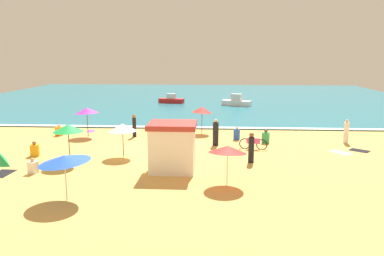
{
  "coord_description": "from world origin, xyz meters",
  "views": [
    {
      "loc": [
        3.16,
        -24.33,
        6.1
      ],
      "look_at": [
        1.49,
        2.43,
        0.8
      ],
      "focal_mm": 35.15,
      "sensor_mm": 36.0,
      "label": 1
    }
  ],
  "objects_px": {
    "beachgoer_3": "(33,167)",
    "beachgoer_7": "(35,150)",
    "beach_umbrella_0": "(87,111)",
    "beachgoer_4": "(134,126)",
    "beachgoer_10": "(59,131)",
    "lifeguard_cabana": "(173,146)",
    "parked_bicycle": "(253,143)",
    "beachgoer_0": "(266,137)",
    "beach_umbrella_4": "(68,128)",
    "beachgoer_8": "(216,133)",
    "beach_umbrella_1": "(202,110)",
    "beachgoer_5": "(237,134)",
    "small_boat_0": "(171,100)",
    "small_boat_1": "(236,102)",
    "beach_umbrella_6": "(64,159)",
    "beachgoer_6": "(346,132)",
    "beachgoer_2": "(251,148)",
    "beach_umbrella_3": "(228,149)",
    "beach_umbrella_2": "(123,127)"
  },
  "relations": [
    {
      "from": "beachgoer_3",
      "to": "beachgoer_7",
      "type": "bearing_deg",
      "value": 114.5
    },
    {
      "from": "beach_umbrella_0",
      "to": "beachgoer_4",
      "type": "distance_m",
      "value": 3.69
    },
    {
      "from": "beach_umbrella_0",
      "to": "beachgoer_10",
      "type": "relative_size",
      "value": 2.68
    },
    {
      "from": "lifeguard_cabana",
      "to": "beach_umbrella_0",
      "type": "xyz_separation_m",
      "value": [
        -7.31,
        7.97,
        0.65
      ]
    },
    {
      "from": "parked_bicycle",
      "to": "beachgoer_0",
      "type": "bearing_deg",
      "value": 59.84
    },
    {
      "from": "beach_umbrella_4",
      "to": "beachgoer_7",
      "type": "distance_m",
      "value": 3.52
    },
    {
      "from": "beachgoer_0",
      "to": "beachgoer_8",
      "type": "bearing_deg",
      "value": -165.33
    },
    {
      "from": "beach_umbrella_1",
      "to": "beachgoer_5",
      "type": "bearing_deg",
      "value": -39.12
    },
    {
      "from": "small_boat_0",
      "to": "small_boat_1",
      "type": "distance_m",
      "value": 8.19
    },
    {
      "from": "beachgoer_3",
      "to": "beachgoer_7",
      "type": "xyz_separation_m",
      "value": [
        -1.49,
        3.27,
        0.04
      ]
    },
    {
      "from": "parked_bicycle",
      "to": "beach_umbrella_6",
      "type": "bearing_deg",
      "value": -133.37
    },
    {
      "from": "beachgoer_0",
      "to": "beachgoer_4",
      "type": "xyz_separation_m",
      "value": [
        -9.54,
        1.4,
        0.44
      ]
    },
    {
      "from": "beach_umbrella_1",
      "to": "beachgoer_0",
      "type": "relative_size",
      "value": 2.23
    },
    {
      "from": "beach_umbrella_1",
      "to": "beachgoer_8",
      "type": "distance_m",
      "value": 4.22
    },
    {
      "from": "beach_umbrella_4",
      "to": "small_boat_0",
      "type": "xyz_separation_m",
      "value": [
        2.71,
        26.25,
        -1.56
      ]
    },
    {
      "from": "beach_umbrella_6",
      "to": "beachgoer_5",
      "type": "distance_m",
      "value": 14.37
    },
    {
      "from": "beachgoer_3",
      "to": "beachgoer_6",
      "type": "relative_size",
      "value": 0.5
    },
    {
      "from": "beach_umbrella_6",
      "to": "beachgoer_4",
      "type": "distance_m",
      "value": 12.48
    },
    {
      "from": "beach_umbrella_6",
      "to": "beachgoer_6",
      "type": "xyz_separation_m",
      "value": [
        15.35,
        11.39,
        -1.04
      ]
    },
    {
      "from": "beachgoer_7",
      "to": "beachgoer_10",
      "type": "distance_m",
      "value": 5.88
    },
    {
      "from": "beachgoer_10",
      "to": "small_boat_0",
      "type": "height_order",
      "value": "small_boat_0"
    },
    {
      "from": "parked_bicycle",
      "to": "beachgoer_2",
      "type": "height_order",
      "value": "beachgoer_2"
    },
    {
      "from": "lifeguard_cabana",
      "to": "beachgoer_3",
      "type": "relative_size",
      "value": 3.15
    },
    {
      "from": "beach_umbrella_6",
      "to": "beachgoer_8",
      "type": "bearing_deg",
      "value": 58.14
    },
    {
      "from": "lifeguard_cabana",
      "to": "beachgoer_5",
      "type": "relative_size",
      "value": 2.72
    },
    {
      "from": "beachgoer_7",
      "to": "beachgoer_8",
      "type": "bearing_deg",
      "value": 17.14
    },
    {
      "from": "beach_umbrella_3",
      "to": "beach_umbrella_4",
      "type": "relative_size",
      "value": 0.98
    },
    {
      "from": "beach_umbrella_2",
      "to": "beachgoer_5",
      "type": "xyz_separation_m",
      "value": [
        7.09,
        5.01,
        -1.37
      ]
    },
    {
      "from": "beachgoer_5",
      "to": "beachgoer_10",
      "type": "relative_size",
      "value": 1.09
    },
    {
      "from": "beach_umbrella_6",
      "to": "small_boat_1",
      "type": "xyz_separation_m",
      "value": [
        8.74,
        29.62,
        -1.27
      ]
    },
    {
      "from": "beach_umbrella_0",
      "to": "beachgoer_3",
      "type": "bearing_deg",
      "value": -89.35
    },
    {
      "from": "beach_umbrella_2",
      "to": "beachgoer_6",
      "type": "distance_m",
      "value": 15.3
    },
    {
      "from": "lifeguard_cabana",
      "to": "beach_umbrella_2",
      "type": "relative_size",
      "value": 1.27
    },
    {
      "from": "beachgoer_7",
      "to": "beachgoer_10",
      "type": "xyz_separation_m",
      "value": [
        -0.91,
        5.81,
        -0.02
      ]
    },
    {
      "from": "beachgoer_0",
      "to": "beach_umbrella_3",
      "type": "bearing_deg",
      "value": -108.65
    },
    {
      "from": "beachgoer_4",
      "to": "beachgoer_5",
      "type": "height_order",
      "value": "beachgoer_4"
    },
    {
      "from": "beach_umbrella_2",
      "to": "beachgoer_6",
      "type": "bearing_deg",
      "value": 16.88
    },
    {
      "from": "beachgoer_3",
      "to": "beachgoer_5",
      "type": "bearing_deg",
      "value": 37.68
    },
    {
      "from": "beachgoer_5",
      "to": "beachgoer_6",
      "type": "height_order",
      "value": "beachgoer_6"
    },
    {
      "from": "beachgoer_3",
      "to": "beachgoer_8",
      "type": "xyz_separation_m",
      "value": [
        9.47,
        6.65,
        0.49
      ]
    },
    {
      "from": "beachgoer_0",
      "to": "beachgoer_3",
      "type": "relative_size",
      "value": 1.18
    },
    {
      "from": "lifeguard_cabana",
      "to": "beachgoer_4",
      "type": "bearing_deg",
      "value": 115.19
    },
    {
      "from": "beach_umbrella_2",
      "to": "beachgoer_5",
      "type": "distance_m",
      "value": 8.78
    },
    {
      "from": "beachgoer_0",
      "to": "beachgoer_7",
      "type": "relative_size",
      "value": 1.05
    },
    {
      "from": "beachgoer_4",
      "to": "parked_bicycle",
      "type": "bearing_deg",
      "value": -20.56
    },
    {
      "from": "beachgoer_6",
      "to": "beach_umbrella_6",
      "type": "bearing_deg",
      "value": -143.41
    },
    {
      "from": "beach_umbrella_0",
      "to": "beach_umbrella_4",
      "type": "xyz_separation_m",
      "value": [
        1.36,
        -7.05,
        0.07
      ]
    },
    {
      "from": "beach_umbrella_1",
      "to": "beachgoer_7",
      "type": "height_order",
      "value": "beach_umbrella_1"
    },
    {
      "from": "beach_umbrella_6",
      "to": "beachgoer_6",
      "type": "bearing_deg",
      "value": 36.59
    },
    {
      "from": "beach_umbrella_6",
      "to": "beach_umbrella_2",
      "type": "bearing_deg",
      "value": 83.95
    }
  ]
}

